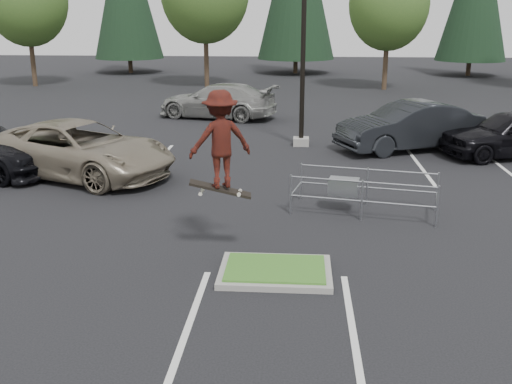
# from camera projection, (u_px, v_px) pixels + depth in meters

# --- Properties ---
(ground) EXTENTS (120.00, 120.00, 0.00)m
(ground) POSITION_uv_depth(u_px,v_px,m) (275.00, 275.00, 11.82)
(ground) COLOR black
(ground) RESTS_ON ground
(grass_median) EXTENTS (2.20, 1.60, 0.16)m
(grass_median) POSITION_uv_depth(u_px,v_px,m) (275.00, 271.00, 11.80)
(grass_median) COLOR gray
(grass_median) RESTS_ON ground
(stall_lines) EXTENTS (22.62, 17.60, 0.01)m
(stall_lines) POSITION_uv_depth(u_px,v_px,m) (238.00, 187.00, 17.67)
(stall_lines) COLOR silver
(stall_lines) RESTS_ON ground
(light_pole) EXTENTS (0.70, 0.60, 10.12)m
(light_pole) POSITION_uv_depth(u_px,v_px,m) (304.00, 24.00, 21.93)
(light_pole) COLOR gray
(light_pole) RESTS_ON ground
(decid_a) EXTENTS (5.44, 5.44, 8.91)m
(decid_a) POSITION_uv_depth(u_px,v_px,m) (27.00, 2.00, 40.13)
(decid_a) COLOR #38281C
(decid_a) RESTS_ON ground
(decid_c) EXTENTS (5.12, 5.12, 8.38)m
(decid_c) POSITION_uv_depth(u_px,v_px,m) (389.00, 7.00, 38.37)
(decid_c) COLOR #38281C
(decid_c) RESTS_ON ground
(cart_corral) EXTENTS (3.83, 2.02, 1.03)m
(cart_corral) POSITION_uv_depth(u_px,v_px,m) (349.00, 187.00, 15.41)
(cart_corral) COLOR #93959B
(cart_corral) RESTS_ON ground
(skateboarder) EXTENTS (1.48, 1.19, 2.24)m
(skateboarder) POSITION_uv_depth(u_px,v_px,m) (219.00, 140.00, 12.14)
(skateboarder) COLOR black
(skateboarder) RESTS_ON ground
(car_l_tan) EXTENTS (6.86, 5.01, 1.73)m
(car_l_tan) POSITION_uv_depth(u_px,v_px,m) (77.00, 149.00, 18.71)
(car_l_tan) COLOR gray
(car_l_tan) RESTS_ON ground
(car_r_charc) EXTENTS (5.73, 3.90, 1.79)m
(car_r_charc) POSITION_uv_depth(u_px,v_px,m) (409.00, 126.00, 22.23)
(car_r_charc) COLOR black
(car_r_charc) RESTS_ON ground
(car_far_silver) EXTENTS (6.16, 3.75, 1.67)m
(car_far_silver) POSITION_uv_depth(u_px,v_px,m) (219.00, 101.00, 29.01)
(car_far_silver) COLOR #999994
(car_far_silver) RESTS_ON ground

